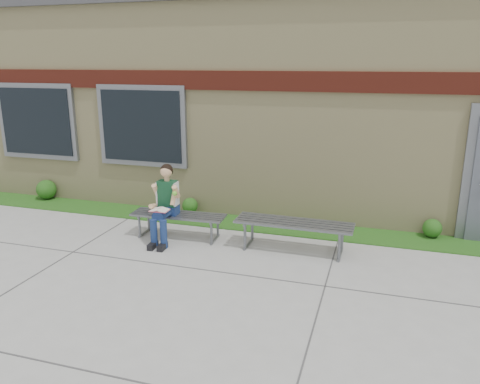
% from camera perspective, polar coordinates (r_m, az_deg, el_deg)
% --- Properties ---
extents(ground, '(80.00, 80.00, 0.00)m').
position_cam_1_polar(ground, '(6.30, 0.48, -12.20)').
color(ground, '#9E9E99').
rests_on(ground, ground).
extents(grass_strip, '(16.00, 0.80, 0.02)m').
position_cam_1_polar(grass_strip, '(8.61, 5.45, -4.32)').
color(grass_strip, '#194612').
rests_on(grass_strip, ground).
extents(school_building, '(16.20, 6.22, 4.20)m').
position_cam_1_polar(school_building, '(11.46, 9.27, 11.28)').
color(school_building, beige).
rests_on(school_building, ground).
extents(bench_left, '(1.64, 0.53, 0.42)m').
position_cam_1_polar(bench_left, '(8.10, -7.51, -3.33)').
color(bench_left, slate).
rests_on(bench_left, ground).
extents(bench_right, '(1.88, 0.55, 0.49)m').
position_cam_1_polar(bench_right, '(7.51, 6.56, -4.44)').
color(bench_right, slate).
rests_on(bench_right, ground).
extents(girl, '(0.48, 0.79, 1.30)m').
position_cam_1_polar(girl, '(7.88, -9.15, -1.28)').
color(girl, navy).
rests_on(girl, ground).
extents(shrub_west, '(0.42, 0.42, 0.42)m').
position_cam_1_polar(shrub_west, '(11.08, -22.54, 0.29)').
color(shrub_west, '#194612').
rests_on(shrub_west, grass_strip).
extents(shrub_mid, '(0.31, 0.31, 0.31)m').
position_cam_1_polar(shrub_mid, '(9.35, -6.12, -1.65)').
color(shrub_mid, '#194612').
rests_on(shrub_mid, grass_strip).
extents(shrub_east, '(0.32, 0.32, 0.32)m').
position_cam_1_polar(shrub_east, '(8.69, 22.39, -4.10)').
color(shrub_east, '#194612').
rests_on(shrub_east, grass_strip).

